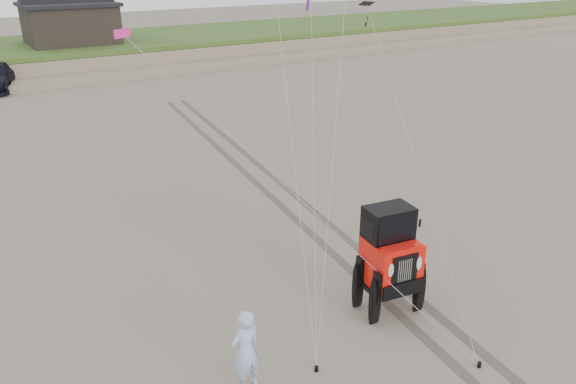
% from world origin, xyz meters
% --- Properties ---
extents(ground, '(160.00, 160.00, 0.00)m').
position_xyz_m(ground, '(0.00, 0.00, 0.00)').
color(ground, '#6B6054').
rests_on(ground, ground).
extents(dune_ridge, '(160.00, 14.25, 1.73)m').
position_xyz_m(dune_ridge, '(0.00, 37.50, 0.82)').
color(dune_ridge, '#7A6B54').
rests_on(dune_ridge, ground).
extents(cabin, '(6.40, 5.40, 3.35)m').
position_xyz_m(cabin, '(2.00, 37.00, 3.24)').
color(cabin, black).
rests_on(cabin, dune_ridge).
extents(jeep, '(3.09, 5.70, 2.02)m').
position_xyz_m(jeep, '(0.49, 1.03, 1.01)').
color(jeep, red).
rests_on(jeep, ground).
extents(man, '(0.68, 0.50, 1.72)m').
position_xyz_m(man, '(-3.51, 0.51, 0.86)').
color(man, '#93AEE4').
rests_on(man, ground).
extents(stake_main, '(0.08, 0.08, 0.12)m').
position_xyz_m(stake_main, '(-2.13, 0.17, 0.06)').
color(stake_main, black).
rests_on(stake_main, ground).
extents(stake_aux, '(0.08, 0.08, 0.12)m').
position_xyz_m(stake_aux, '(0.69, -1.49, 0.06)').
color(stake_aux, black).
rests_on(stake_aux, ground).
extents(tire_tracks, '(5.22, 29.74, 0.01)m').
position_xyz_m(tire_tracks, '(2.00, 8.00, 0.00)').
color(tire_tracks, '#4C443D').
rests_on(tire_tracks, ground).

